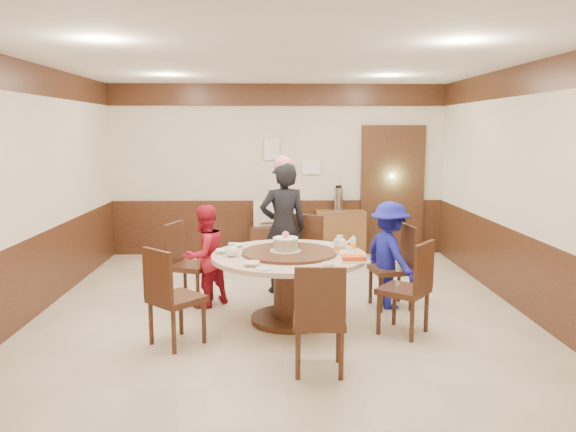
{
  "coord_description": "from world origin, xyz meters",
  "views": [
    {
      "loc": [
        -0.1,
        -6.29,
        2.07
      ],
      "look_at": [
        0.08,
        -0.02,
        1.1
      ],
      "focal_mm": 35.0,
      "sensor_mm": 36.0,
      "label": 1
    }
  ],
  "objects_px": {
    "person_red": "(205,256)",
    "person_blue": "(390,255)",
    "person_standing": "(283,228)",
    "birthday_cake": "(286,244)",
    "side_cabinet": "(340,233)",
    "shrimp_platter": "(354,259)",
    "television": "(277,214)",
    "banquet_table": "(289,274)",
    "tv_stand": "(277,241)",
    "thermos": "(338,199)"
  },
  "relations": [
    {
      "from": "person_red",
      "to": "person_blue",
      "type": "xyz_separation_m",
      "value": [
        2.16,
        -0.11,
        0.02
      ]
    },
    {
      "from": "person_standing",
      "to": "person_red",
      "type": "xyz_separation_m",
      "value": [
        -0.94,
        -0.56,
        -0.23
      ]
    },
    {
      "from": "birthday_cake",
      "to": "side_cabinet",
      "type": "bearing_deg",
      "value": 72.93
    },
    {
      "from": "shrimp_platter",
      "to": "side_cabinet",
      "type": "distance_m",
      "value": 3.61
    },
    {
      "from": "person_standing",
      "to": "person_blue",
      "type": "xyz_separation_m",
      "value": [
        1.23,
        -0.67,
        -0.21
      ]
    },
    {
      "from": "person_red",
      "to": "television",
      "type": "xyz_separation_m",
      "value": [
        0.87,
        2.58,
        0.11
      ]
    },
    {
      "from": "banquet_table",
      "to": "person_red",
      "type": "relative_size",
      "value": 1.38
    },
    {
      "from": "tv_stand",
      "to": "thermos",
      "type": "relative_size",
      "value": 2.24
    },
    {
      "from": "side_cabinet",
      "to": "person_standing",
      "type": "bearing_deg",
      "value": -115.6
    },
    {
      "from": "banquet_table",
      "to": "side_cabinet",
      "type": "distance_m",
      "value": 3.34
    },
    {
      "from": "person_standing",
      "to": "tv_stand",
      "type": "xyz_separation_m",
      "value": [
        -0.07,
        2.02,
        -0.58
      ]
    },
    {
      "from": "person_blue",
      "to": "thermos",
      "type": "height_order",
      "value": "person_blue"
    },
    {
      "from": "birthday_cake",
      "to": "person_red",
      "type": "bearing_deg",
      "value": 148.08
    },
    {
      "from": "banquet_table",
      "to": "side_cabinet",
      "type": "relative_size",
      "value": 2.07
    },
    {
      "from": "person_blue",
      "to": "shrimp_platter",
      "type": "xyz_separation_m",
      "value": [
        -0.55,
        -0.85,
        0.15
      ]
    },
    {
      "from": "person_blue",
      "to": "side_cabinet",
      "type": "distance_m",
      "value": 2.75
    },
    {
      "from": "person_red",
      "to": "birthday_cake",
      "type": "height_order",
      "value": "person_red"
    },
    {
      "from": "tv_stand",
      "to": "thermos",
      "type": "bearing_deg",
      "value": 1.7
    },
    {
      "from": "birthday_cake",
      "to": "television",
      "type": "bearing_deg",
      "value": 91.27
    },
    {
      "from": "thermos",
      "to": "television",
      "type": "bearing_deg",
      "value": -178.3
    },
    {
      "from": "banquet_table",
      "to": "birthday_cake",
      "type": "height_order",
      "value": "birthday_cake"
    },
    {
      "from": "banquet_table",
      "to": "birthday_cake",
      "type": "xyz_separation_m",
      "value": [
        -0.04,
        0.01,
        0.32
      ]
    },
    {
      "from": "birthday_cake",
      "to": "thermos",
      "type": "xyz_separation_m",
      "value": [
        0.94,
        3.19,
        0.08
      ]
    },
    {
      "from": "shrimp_platter",
      "to": "person_blue",
      "type": "bearing_deg",
      "value": 57.32
    },
    {
      "from": "side_cabinet",
      "to": "shrimp_platter",
      "type": "bearing_deg",
      "value": -94.83
    },
    {
      "from": "television",
      "to": "thermos",
      "type": "height_order",
      "value": "thermos"
    },
    {
      "from": "person_standing",
      "to": "tv_stand",
      "type": "height_order",
      "value": "person_standing"
    },
    {
      "from": "shrimp_platter",
      "to": "television",
      "type": "relative_size",
      "value": 0.41
    },
    {
      "from": "shrimp_platter",
      "to": "thermos",
      "type": "relative_size",
      "value": 0.79
    },
    {
      "from": "side_cabinet",
      "to": "thermos",
      "type": "height_order",
      "value": "thermos"
    },
    {
      "from": "tv_stand",
      "to": "thermos",
      "type": "height_order",
      "value": "thermos"
    },
    {
      "from": "banquet_table",
      "to": "shrimp_platter",
      "type": "xyz_separation_m",
      "value": [
        0.64,
        -0.37,
        0.24
      ]
    },
    {
      "from": "banquet_table",
      "to": "person_red",
      "type": "bearing_deg",
      "value": 148.8
    },
    {
      "from": "person_red",
      "to": "side_cabinet",
      "type": "xyz_separation_m",
      "value": [
        1.92,
        2.61,
        -0.23
      ]
    },
    {
      "from": "person_standing",
      "to": "television",
      "type": "distance_m",
      "value": 2.03
    },
    {
      "from": "banquet_table",
      "to": "tv_stand",
      "type": "relative_size",
      "value": 1.95
    },
    {
      "from": "person_blue",
      "to": "television",
      "type": "height_order",
      "value": "person_blue"
    },
    {
      "from": "thermos",
      "to": "person_blue",
      "type": "bearing_deg",
      "value": -84.06
    },
    {
      "from": "television",
      "to": "birthday_cake",
      "type": "bearing_deg",
      "value": 80.7
    },
    {
      "from": "banquet_table",
      "to": "side_cabinet",
      "type": "bearing_deg",
      "value": 73.58
    },
    {
      "from": "person_standing",
      "to": "thermos",
      "type": "height_order",
      "value": "person_standing"
    },
    {
      "from": "birthday_cake",
      "to": "tv_stand",
      "type": "distance_m",
      "value": 3.22
    },
    {
      "from": "person_standing",
      "to": "person_red",
      "type": "distance_m",
      "value": 1.11
    },
    {
      "from": "tv_stand",
      "to": "banquet_table",
      "type": "bearing_deg",
      "value": -88.05
    },
    {
      "from": "person_red",
      "to": "person_standing",
      "type": "bearing_deg",
      "value": 164.28
    },
    {
      "from": "thermos",
      "to": "tv_stand",
      "type": "bearing_deg",
      "value": -178.3
    },
    {
      "from": "side_cabinet",
      "to": "banquet_table",
      "type": "bearing_deg",
      "value": -106.42
    },
    {
      "from": "person_blue",
      "to": "tv_stand",
      "type": "xyz_separation_m",
      "value": [
        -1.29,
        2.69,
        -0.37
      ]
    },
    {
      "from": "person_standing",
      "to": "shrimp_platter",
      "type": "relative_size",
      "value": 5.54
    },
    {
      "from": "person_red",
      "to": "side_cabinet",
      "type": "distance_m",
      "value": 3.25
    }
  ]
}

